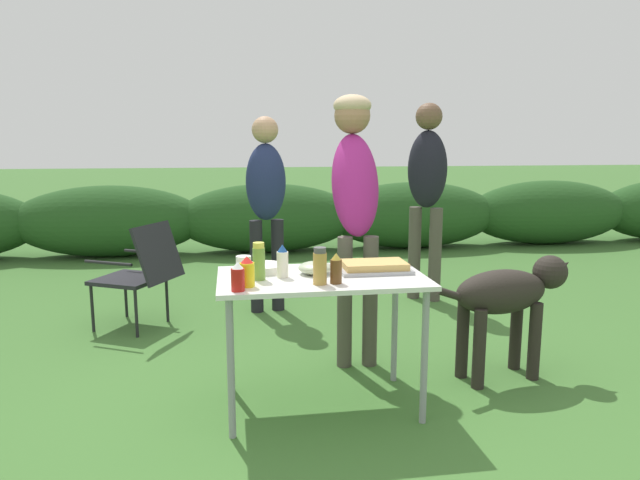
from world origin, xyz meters
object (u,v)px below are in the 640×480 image
object	(u,v)px
standing_person_in_red_jacket	(266,195)
dog	(509,296)
plate_stack	(263,268)
standing_person_in_dark_puffer	(427,182)
mayo_bottle	(282,262)
spice_jar	(320,266)
ketchup_bottle	(238,277)
standing_person_in_navy_coat	(355,188)
beer_bottle	(336,269)
camp_chair_green_behind_table	(141,270)
food_tray	(374,267)
mixing_bowl	(315,268)
paper_cup_stack	(244,267)
folding_table	(322,290)
mustard_bottle	(247,272)
relish_jar	(259,262)

from	to	relation	value
standing_person_in_red_jacket	dog	distance (m)	2.19
plate_stack	standing_person_in_dark_puffer	distance (m)	2.47
mayo_bottle	spice_jar	xyz separation A→B (m)	(0.17, -0.18, 0.01)
plate_stack	ketchup_bottle	bearing A→B (deg)	-110.20
standing_person_in_navy_coat	dog	xyz separation A→B (m)	(0.87, -0.46, -0.64)
beer_bottle	camp_chair_green_behind_table	bearing A→B (deg)	125.44
plate_stack	beer_bottle	bearing A→B (deg)	-42.41
standing_person_in_red_jacket	standing_person_in_dark_puffer	size ratio (longest dim) A/B	0.93
food_tray	standing_person_in_navy_coat	distance (m)	0.73
standing_person_in_dark_puffer	mixing_bowl	bearing A→B (deg)	-85.57
standing_person_in_navy_coat	dog	distance (m)	1.17
paper_cup_stack	dog	world-z (taller)	paper_cup_stack
plate_stack	dog	size ratio (longest dim) A/B	0.24
mayo_bottle	standing_person_in_navy_coat	bearing A→B (deg)	51.87
plate_stack	paper_cup_stack	distance (m)	0.18
spice_jar	folding_table	bearing A→B (deg)	78.07
mustard_bottle	standing_person_in_dark_puffer	xyz separation A→B (m)	(1.68, 2.18, 0.28)
mayo_bottle	standing_person_in_dark_puffer	distance (m)	2.51
food_tray	mixing_bowl	distance (m)	0.33
mayo_bottle	standing_person_in_dark_puffer	world-z (taller)	standing_person_in_dark_puffer
paper_cup_stack	standing_person_in_red_jacket	world-z (taller)	standing_person_in_red_jacket
standing_person_in_navy_coat	camp_chair_green_behind_table	bearing A→B (deg)	152.21
plate_stack	folding_table	bearing A→B (deg)	-25.58
standing_person_in_dark_puffer	dog	distance (m)	1.88
paper_cup_stack	standing_person_in_red_jacket	distance (m)	1.87
folding_table	camp_chair_green_behind_table	xyz separation A→B (m)	(-1.17, 1.54, -0.20)
plate_stack	spice_jar	distance (m)	0.42
plate_stack	standing_person_in_dark_puffer	world-z (taller)	standing_person_in_dark_puffer
ketchup_bottle	mayo_bottle	bearing A→B (deg)	46.07
food_tray	standing_person_in_navy_coat	bearing A→B (deg)	87.88
food_tray	relish_jar	distance (m)	0.65
relish_jar	mixing_bowl	bearing A→B (deg)	15.64
relish_jar	standing_person_in_navy_coat	bearing A→B (deg)	47.35
food_tray	standing_person_in_red_jacket	world-z (taller)	standing_person_in_red_jacket
folding_table	dog	size ratio (longest dim) A/B	1.14
mixing_bowl	dog	xyz separation A→B (m)	(1.22, 0.17, -0.26)
mustard_bottle	relish_jar	distance (m)	0.15
food_tray	mayo_bottle	size ratio (longest dim) A/B	2.22
dog	spice_jar	bearing A→B (deg)	-82.54
standing_person_in_dark_puffer	spice_jar	bearing A→B (deg)	-82.91
folding_table	ketchup_bottle	xyz separation A→B (m)	(-0.45, -0.25, 0.14)
standing_person_in_dark_puffer	beer_bottle	bearing A→B (deg)	-81.35
spice_jar	mayo_bottle	bearing A→B (deg)	133.81
mixing_bowl	paper_cup_stack	size ratio (longest dim) A/B	1.55
folding_table	mustard_bottle	bearing A→B (deg)	-157.02
beer_bottle	relish_jar	size ratio (longest dim) A/B	0.80
mixing_bowl	dog	distance (m)	1.26
standing_person_in_navy_coat	standing_person_in_dark_puffer	distance (m)	1.64
mixing_bowl	standing_person_in_dark_puffer	bearing A→B (deg)	56.24
mustard_bottle	food_tray	bearing A→B (deg)	17.75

